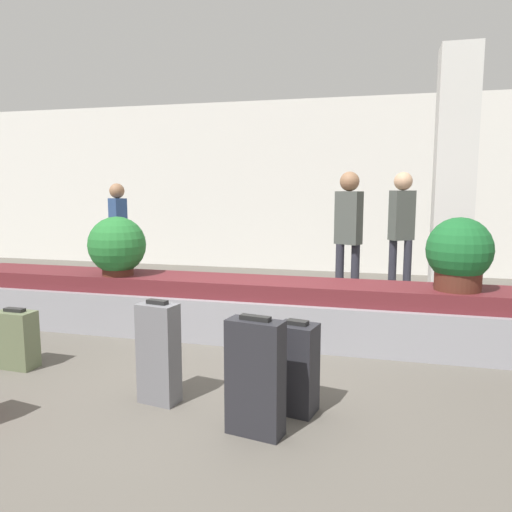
{
  "coord_description": "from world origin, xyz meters",
  "views": [
    {
      "loc": [
        1.29,
        -3.7,
        1.59
      ],
      "look_at": [
        0.0,
        1.29,
        0.87
      ],
      "focal_mm": 35.0,
      "sensor_mm": 36.0,
      "label": 1
    }
  ],
  "objects": [
    {
      "name": "suitcase_1",
      "position": [
        -1.82,
        -0.11,
        0.26
      ],
      "size": [
        0.35,
        0.21,
        0.54
      ],
      "rotation": [
        0.0,
        0.0,
        -0.04
      ],
      "color": "#5B6647",
      "rests_on": "ground_plane"
    },
    {
      "name": "suitcase_2",
      "position": [
        0.52,
        -0.75,
        0.38
      ],
      "size": [
        0.39,
        0.23,
        0.79
      ],
      "rotation": [
        0.0,
        0.0,
        -0.19
      ],
      "color": "#232328",
      "rests_on": "ground_plane"
    },
    {
      "name": "traveler_2",
      "position": [
        1.52,
        3.47,
        1.09
      ],
      "size": [
        0.37,
        0.33,
        1.79
      ],
      "rotation": [
        0.0,
        0.0,
        0.62
      ],
      "color": "#282833",
      "rests_on": "ground_plane"
    },
    {
      "name": "back_wall",
      "position": [
        0.0,
        5.72,
        1.6
      ],
      "size": [
        18.0,
        0.06,
        3.2
      ],
      "color": "silver",
      "rests_on": "ground_plane"
    },
    {
      "name": "ground_plane",
      "position": [
        0.0,
        0.0,
        0.0
      ],
      "size": [
        18.0,
        18.0,
        0.0
      ],
      "primitive_type": "plane",
      "color": "#59544C"
    },
    {
      "name": "carousel",
      "position": [
        0.0,
        1.29,
        0.3
      ],
      "size": [
        7.17,
        0.79,
        0.62
      ],
      "color": "gray",
      "rests_on": "ground_plane"
    },
    {
      "name": "potted_plant_0",
      "position": [
        -1.55,
        1.18,
        0.94
      ],
      "size": [
        0.63,
        0.63,
        0.65
      ],
      "color": "#4C2319",
      "rests_on": "carousel"
    },
    {
      "name": "suitcase_0",
      "position": [
        0.73,
        -0.37,
        0.32
      ],
      "size": [
        0.31,
        0.27,
        0.67
      ],
      "rotation": [
        0.0,
        0.0,
        -0.21
      ],
      "color": "#232328",
      "rests_on": "ground_plane"
    },
    {
      "name": "traveler_0",
      "position": [
        0.84,
        2.81,
        1.08
      ],
      "size": [
        0.37,
        0.3,
        1.78
      ],
      "rotation": [
        0.0,
        0.0,
        2.7
      ],
      "color": "#282833",
      "rests_on": "ground_plane"
    },
    {
      "name": "pillar",
      "position": [
        2.07,
        2.68,
        1.6
      ],
      "size": [
        0.44,
        0.44,
        3.2
      ],
      "color": "silver",
      "rests_on": "ground_plane"
    },
    {
      "name": "suitcase_4",
      "position": [
        -0.29,
        -0.46,
        0.38
      ],
      "size": [
        0.31,
        0.22,
        0.78
      ],
      "rotation": [
        0.0,
        0.0,
        -0.18
      ],
      "color": "slate",
      "rests_on": "ground_plane"
    },
    {
      "name": "potted_plant_1",
      "position": [
        1.98,
        1.25,
        0.97
      ],
      "size": [
        0.61,
        0.61,
        0.69
      ],
      "color": "#4C2319",
      "rests_on": "carousel"
    },
    {
      "name": "traveler_1",
      "position": [
        -2.74,
        3.28,
        0.98
      ],
      "size": [
        0.36,
        0.34,
        1.64
      ],
      "rotation": [
        0.0,
        0.0,
        -0.65
      ],
      "color": "#282833",
      "rests_on": "ground_plane"
    }
  ]
}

